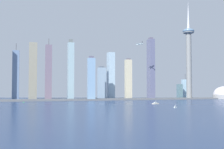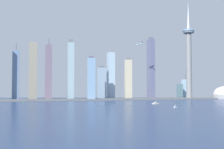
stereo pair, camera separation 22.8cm
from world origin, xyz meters
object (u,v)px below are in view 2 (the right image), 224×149
Objects in this scene: observation_tower at (189,52)px; skyscraper_12 at (48,72)px; boat_1 at (155,103)px; skyscraper_1 at (91,79)px; skyscraper_9 at (128,79)px; airplane at (140,44)px; skyscraper_6 at (71,70)px; skyscraper_0 at (102,83)px; boat_4 at (175,107)px; skyscraper_4 at (180,91)px; channel_buoy_0 at (24,102)px; skyscraper_5 at (185,89)px; skyscraper_8 at (151,69)px; skyscraper_10 at (33,71)px; skyscraper_7 at (111,76)px; skyscraper_3 at (16,75)px.

skyscraper_12 is at bearing 176.27° from observation_tower.
skyscraper_1 is at bearing -86.65° from boat_1.
airplane is at bearing -94.42° from skyscraper_9.
airplane is (166.63, -119.41, 66.37)m from skyscraper_6.
skyscraper_0 is 410.59m from boat_4.
observation_tower is 198.92m from airplane.
skyscraper_9 is at bearing 175.99° from skyscraper_4.
boat_4 is at bearing -44.33° from channel_buoy_0.
airplane reaches higher than channel_buoy_0.
channel_buoy_0 is (-262.57, 128.69, -0.10)m from boat_1.
skyscraper_5 is 0.45× the size of skyscraper_6.
skyscraper_8 reaches higher than skyscraper_1.
skyscraper_4 is 0.28× the size of skyscraper_10.
skyscraper_1 is 17.52× the size of boat_4.
skyscraper_10 reaches higher than skyscraper_7.
skyscraper_12 reaches higher than airplane.
skyscraper_0 is 102.95m from skyscraper_6.
skyscraper_6 is 1.06× the size of skyscraper_10.
skyscraper_3 reaches higher than skyscraper_1.
skyscraper_0 is 247.51m from skyscraper_3.
skyscraper_5 is 168.91m from skyscraper_8.
observation_tower is 3.03× the size of skyscraper_0.
skyscraper_3 is at bearing 157.13° from skyscraper_12.
skyscraper_4 is 489.70m from channel_buoy_0.
skyscraper_4 is at bearing -143.74° from skyscraper_5.
skyscraper_3 is (-246.63, -2.52, 20.73)m from skyscraper_0.
observation_tower reaches higher than skyscraper_4.
observation_tower is at bearing -19.28° from skyscraper_7.
boat_1 is 113.54m from boat_4.
boat_1 is at bearing -129.57° from skyscraper_5.
skyscraper_4 is at bearing -10.62° from skyscraper_7.
skyscraper_7 is 199.34m from skyscraper_12.
skyscraper_12 reaches higher than skyscraper_10.
airplane is at bearing -148.39° from skyscraper_5.
skyscraper_1 is at bearing -21.54° from skyscraper_3.
skyscraper_12 is at bearing -164.94° from skyscraper_7.
skyscraper_0 is 14.54× the size of boat_4.
skyscraper_8 is 26.78× the size of boat_4.
skyscraper_5 is 0.43× the size of skyscraper_8.
skyscraper_4 is at bearing -2.45° from skyscraper_6.
skyscraper_7 is at bearing 0.45° from skyscraper_10.
skyscraper_10 reaches higher than skyscraper_5.
skyscraper_5 is at bearing 68.97° from observation_tower.
skyscraper_0 is at bearing 156.59° from skyscraper_8.
skyscraper_8 is at bearing -62.92° from airplane.
skyscraper_4 is at bearing 105.29° from observation_tower.
skyscraper_5 is 0.64× the size of skyscraper_9.
skyscraper_6 is (-343.54, 14.72, 61.08)m from skyscraper_4.
skyscraper_10 is (-151.49, 91.36, 23.62)m from skyscraper_1.
skyscraper_4 is 453.94m from skyscraper_10.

